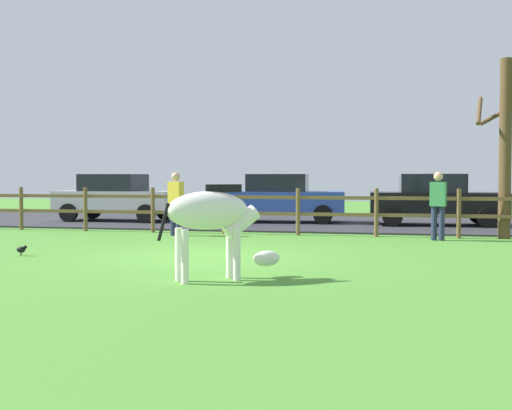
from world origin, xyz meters
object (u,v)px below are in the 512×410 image
object	(u,v)px
parked_car_black	(436,199)
visitor_right_of_tree	(176,201)
parked_car_silver	(117,197)
parked_car_blue	(281,198)
crow_on_grass	(22,249)
zebra	(213,218)
bare_tree	(505,143)
visitor_left_of_tree	(438,203)

from	to	relation	value
parked_car_black	visitor_right_of_tree	world-z (taller)	visitor_right_of_tree
parked_car_silver	parked_car_blue	bearing A→B (deg)	6.26
crow_on_grass	visitor_right_of_tree	xyz separation A→B (m)	(1.38, 4.88, 0.78)
zebra	visitor_right_of_tree	size ratio (longest dim) A/B	0.99
zebra	parked_car_silver	size ratio (longest dim) A/B	0.41
crow_on_grass	parked_car_silver	distance (m)	9.58
bare_tree	visitor_right_of_tree	world-z (taller)	bare_tree
zebra	parked_car_black	distance (m)	12.23
zebra	parked_car_black	xyz separation A→B (m)	(3.55, 11.70, -0.08)
bare_tree	parked_car_silver	world-z (taller)	bare_tree
parked_car_blue	visitor_right_of_tree	bearing A→B (deg)	-109.93
crow_on_grass	parked_car_blue	size ratio (longest dim) A/B	0.05
bare_tree	parked_car_black	world-z (taller)	bare_tree
zebra	parked_car_silver	distance (m)	13.25
parked_car_black	parked_car_silver	bearing A→B (deg)	-178.33
zebra	visitor_right_of_tree	world-z (taller)	visitor_right_of_tree
zebra	parked_car_black	world-z (taller)	parked_car_black
bare_tree	visitor_right_of_tree	xyz separation A→B (m)	(-8.16, -1.05, -1.44)
parked_car_black	parked_car_silver	size ratio (longest dim) A/B	1.02
parked_car_blue	visitor_left_of_tree	size ratio (longest dim) A/B	2.52
bare_tree	parked_car_silver	distance (m)	12.38
parked_car_blue	visitor_right_of_tree	xyz separation A→B (m)	(-1.81, -5.00, 0.06)
crow_on_grass	parked_car_black	distance (m)	12.52
crow_on_grass	visitor_left_of_tree	bearing A→B (deg)	32.49
zebra	visitor_left_of_tree	distance (m)	7.96
bare_tree	parked_car_silver	xyz separation A→B (m)	(-11.82, 3.35, -1.50)
crow_on_grass	visitor_right_of_tree	world-z (taller)	visitor_right_of_tree
crow_on_grass	parked_car_blue	distance (m)	10.41
parked_car_silver	visitor_left_of_tree	size ratio (longest dim) A/B	2.44
bare_tree	crow_on_grass	bearing A→B (deg)	-148.12
parked_car_silver	visitor_right_of_tree	bearing A→B (deg)	-50.21
visitor_left_of_tree	parked_car_black	bearing A→B (deg)	88.70
zebra	parked_car_blue	distance (m)	12.07
parked_car_black	visitor_right_of_tree	xyz separation A→B (m)	(-6.65, -4.70, 0.06)
zebra	parked_car_black	size ratio (longest dim) A/B	0.40
zebra	visitor_left_of_tree	bearing A→B (deg)	64.30
visitor_left_of_tree	bare_tree	bearing A→B (deg)	28.74
visitor_left_of_tree	visitor_right_of_tree	bearing A→B (deg)	-178.50
bare_tree	crow_on_grass	xyz separation A→B (m)	(-9.54, -5.93, -2.22)
zebra	parked_car_silver	xyz separation A→B (m)	(-6.76, 11.40, -0.08)
parked_car_silver	visitor_right_of_tree	world-z (taller)	visitor_right_of_tree
crow_on_grass	parked_car_black	world-z (taller)	parked_car_black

